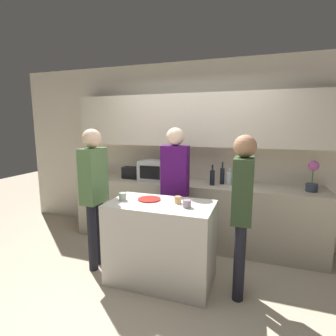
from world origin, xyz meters
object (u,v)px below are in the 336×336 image
bottle_1 (222,176)px  person_left (242,203)px  toaster (131,173)px  bottle_0 (212,177)px  bottle_2 (229,178)px  cup_0 (178,200)px  person_right (94,187)px  cup_1 (187,204)px  person_center (175,182)px  plate_on_island (149,199)px  cup_2 (123,197)px  potted_plant (313,176)px  microwave (158,170)px

bottle_1 → person_left: (0.34, -1.10, -0.05)m
toaster → bottle_0: size_ratio=0.90×
bottle_2 → cup_0: bearing=-112.6°
bottle_2 → person_right: bearing=-143.8°
cup_1 → person_center: person_center is taller
bottle_1 → person_left: bearing=-72.8°
person_left → person_center: 1.04m
plate_on_island → cup_2: size_ratio=3.01×
potted_plant → cup_1: (-1.34, -1.11, -0.17)m
bottle_0 → bottle_1: bottle_1 is taller
bottle_1 → person_center: 0.75m
person_center → cup_0: bearing=109.0°
plate_on_island → person_center: size_ratio=0.15×
person_right → plate_on_island: bearing=95.8°
bottle_0 → person_center: size_ratio=0.17×
plate_on_island → cup_2: bearing=-158.0°
bottle_0 → bottle_2: 0.24m
person_right → bottle_1: bearing=129.5°
microwave → cup_1: 1.34m
microwave → cup_2: (-0.00, -1.09, -0.12)m
potted_plant → cup_2: 2.37m
bottle_2 → toaster: bearing=-178.4°
bottle_0 → person_right: person_right is taller
toaster → plate_on_island: 1.22m
potted_plant → cup_0: 1.78m
toaster → bottle_1: (1.41, 0.05, 0.03)m
microwave → person_right: size_ratio=0.30×
cup_0 → plate_on_island: bearing=176.6°
bottle_0 → plate_on_island: 1.09m
bottle_2 → cup_1: bottle_2 is taller
person_center → cup_2: bearing=53.7°
plate_on_island → cup_0: bearing=-3.4°
toaster → person_center: 1.00m
bottle_1 → cup_0: (-0.34, -1.06, -0.09)m
bottle_0 → toaster: bearing=177.6°
microwave → person_center: person_center is taller
potted_plant → cup_2: (-2.09, -1.09, -0.17)m
plate_on_island → person_left: person_left is taller
person_right → cup_2: bearing=83.4°
cup_2 → person_center: 0.76m
plate_on_island → person_center: bearing=73.4°
potted_plant → person_right: bearing=-157.5°
person_left → plate_on_island: bearing=85.7°
toaster → cup_0: 1.47m
microwave → bottle_0: (0.84, -0.05, -0.04)m
toaster → cup_2: bearing=-67.9°
bottle_2 → bottle_0: bearing=-156.2°
bottle_0 → bottle_2: bottle_0 is taller
microwave → bottle_1: 0.96m
plate_on_island → potted_plant: bearing=28.4°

